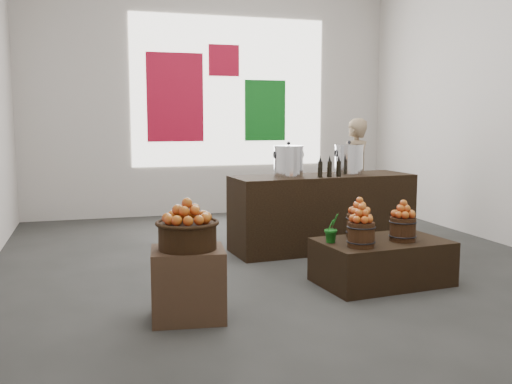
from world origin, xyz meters
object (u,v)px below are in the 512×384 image
object	(u,v)px
counter	(322,212)
stock_pot_left	(288,162)
wicker_basket	(187,236)
display_table	(382,262)
stock_pot_center	(349,160)
shopper	(354,173)
crate	(188,284)

from	to	relation	value
counter	stock_pot_left	distance (m)	0.76
wicker_basket	display_table	bearing A→B (deg)	13.15
stock_pot_center	counter	bearing A→B (deg)	-175.65
wicker_basket	counter	world-z (taller)	counter
stock_pot_left	wicker_basket	bearing A→B (deg)	-128.09
stock_pot_center	shopper	bearing A→B (deg)	61.04
shopper	display_table	bearing A→B (deg)	44.98
stock_pot_center	crate	bearing A→B (deg)	-139.24
wicker_basket	display_table	xyz separation A→B (m)	(1.94, 0.45, -0.45)
crate	shopper	distance (m)	4.33
display_table	stock_pot_left	size ratio (longest dim) A/B	3.57
stock_pot_left	stock_pot_center	bearing A→B (deg)	4.35
stock_pot_center	shopper	world-z (taller)	shopper
shopper	wicker_basket	bearing A→B (deg)	22.39
counter	shopper	bearing A→B (deg)	45.79
crate	stock_pot_center	size ratio (longest dim) A/B	1.66
stock_pot_left	stock_pot_center	world-z (taller)	same
display_table	counter	xyz separation A→B (m)	(0.02, 1.51, 0.24)
counter	shopper	size ratio (longest dim) A/B	1.40
crate	wicker_basket	world-z (taller)	wicker_basket
crate	counter	world-z (taller)	counter
display_table	stock_pot_left	bearing A→B (deg)	100.64
wicker_basket	stock_pot_left	world-z (taller)	stock_pot_left
stock_pot_left	counter	bearing A→B (deg)	4.35
counter	stock_pot_left	xyz separation A→B (m)	(-0.45, -0.03, 0.62)
crate	stock_pot_left	xyz separation A→B (m)	(1.51, 1.93, 0.79)
crate	display_table	world-z (taller)	crate
wicker_basket	counter	distance (m)	2.78
counter	shopper	distance (m)	1.58
display_table	shopper	world-z (taller)	shopper
display_table	counter	size ratio (longest dim) A/B	0.55
crate	display_table	xyz separation A→B (m)	(1.94, 0.45, -0.07)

